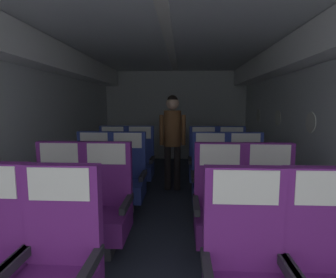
# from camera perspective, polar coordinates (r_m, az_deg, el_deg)

# --- Properties ---
(ground) EXTENTS (3.87, 7.35, 0.02)m
(ground) POSITION_cam_1_polar(r_m,az_deg,el_deg) (3.71, 0.06, -15.22)
(ground) COLOR #2D3342
(fuselage_shell) EXTENTS (3.75, 7.00, 2.32)m
(fuselage_shell) POSITION_cam_1_polar(r_m,az_deg,el_deg) (3.72, 0.32, 11.40)
(fuselage_shell) COLOR silver
(fuselage_shell) RESTS_ON ground
(seat_a_left_aisle) EXTENTS (0.49, 0.49, 1.06)m
(seat_a_left_aisle) POSITION_cam_1_polar(r_m,az_deg,el_deg) (1.84, -22.95, -24.95)
(seat_a_left_aisle) COLOR #38383D
(seat_a_left_aisle) RESTS_ON ground
(seat_b_left_window) EXTENTS (0.49, 0.49, 1.06)m
(seat_b_left_window) POSITION_cam_1_polar(r_m,az_deg,el_deg) (2.82, -22.66, -13.29)
(seat_b_left_window) COLOR #38383D
(seat_b_left_window) RESTS_ON ground
(seat_b_left_aisle) EXTENTS (0.49, 0.49, 1.06)m
(seat_b_left_aisle) POSITION_cam_1_polar(r_m,az_deg,el_deg) (2.65, -13.36, -14.21)
(seat_b_left_aisle) COLOR #38383D
(seat_b_left_aisle) RESTS_ON ground
(seat_b_right_aisle) EXTENTS (0.49, 0.49, 1.06)m
(seat_b_right_aisle) POSITION_cam_1_polar(r_m,az_deg,el_deg) (2.69, 21.18, -14.21)
(seat_b_right_aisle) COLOR #38383D
(seat_b_right_aisle) RESTS_ON ground
(seat_b_right_window) EXTENTS (0.49, 0.49, 1.06)m
(seat_b_right_window) POSITION_cam_1_polar(r_m,az_deg,el_deg) (2.58, 11.05, -14.78)
(seat_b_right_window) COLOR #38383D
(seat_b_right_window) RESTS_ON ground
(seat_c_left_window) EXTENTS (0.49, 0.49, 1.06)m
(seat_c_left_window) POSITION_cam_1_polar(r_m,az_deg,el_deg) (3.67, -15.81, -8.19)
(seat_c_left_window) COLOR #38383D
(seat_c_left_window) RESTS_ON ground
(seat_c_left_aisle) EXTENTS (0.49, 0.49, 1.06)m
(seat_c_left_aisle) POSITION_cam_1_polar(r_m,az_deg,el_deg) (3.54, -8.79, -8.57)
(seat_c_left_aisle) COLOR #38383D
(seat_c_left_aisle) RESTS_ON ground
(seat_c_right_aisle) EXTENTS (0.49, 0.49, 1.06)m
(seat_c_right_aisle) POSITION_cam_1_polar(r_m,az_deg,el_deg) (3.58, 16.38, -8.60)
(seat_c_right_aisle) COLOR #38383D
(seat_c_right_aisle) RESTS_ON ground
(seat_c_right_window) EXTENTS (0.49, 0.49, 1.06)m
(seat_c_right_window) POSITION_cam_1_polar(r_m,az_deg,el_deg) (3.50, 9.04, -8.77)
(seat_c_right_window) COLOR #38383D
(seat_c_right_window) RESTS_ON ground
(seat_d_left_window) EXTENTS (0.49, 0.49, 1.06)m
(seat_d_left_window) POSITION_cam_1_polar(r_m,az_deg,el_deg) (4.57, -11.92, -5.01)
(seat_d_left_window) COLOR #38383D
(seat_d_left_window) RESTS_ON ground
(seat_d_left_aisle) EXTENTS (0.49, 0.49, 1.06)m
(seat_d_left_aisle) POSITION_cam_1_polar(r_m,az_deg,el_deg) (4.49, -6.16, -5.13)
(seat_d_left_aisle) COLOR #38383D
(seat_d_left_aisle) RESTS_ON ground
(seat_d_right_aisle) EXTENTS (0.49, 0.49, 1.06)m
(seat_d_right_aisle) POSITION_cam_1_polar(r_m,az_deg,el_deg) (4.51, 13.53, -5.25)
(seat_d_right_aisle) COLOR #38383D
(seat_d_right_aisle) RESTS_ON ground
(seat_d_right_window) EXTENTS (0.49, 0.49, 1.06)m
(seat_d_right_window) POSITION_cam_1_polar(r_m,az_deg,el_deg) (4.42, 7.60, -5.34)
(seat_d_right_window) COLOR #38383D
(seat_d_right_window) RESTS_ON ground
(flight_attendant) EXTENTS (0.43, 0.28, 1.57)m
(flight_attendant) POSITION_cam_1_polar(r_m,az_deg,el_deg) (4.35, 0.97, 1.42)
(flight_attendant) COLOR black
(flight_attendant) RESTS_ON ground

